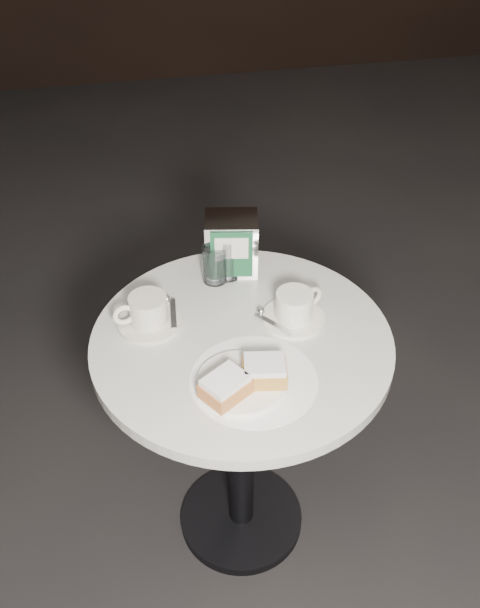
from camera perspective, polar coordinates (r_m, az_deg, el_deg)
name	(u,v)px	position (r m, az deg, el deg)	size (l,w,h in m)	color
ground	(241,520)	(2.14, 0.11, -17.70)	(7.00, 7.00, 0.00)	black
cafe_table	(242,396)	(1.70, 0.13, -7.76)	(0.70, 0.70, 0.74)	black
sugar_spill	(254,380)	(1.47, 1.15, -6.39)	(0.28, 0.28, 0.00)	white
beignet_plate	(243,380)	(1.43, 0.24, -6.45)	(0.23, 0.23, 0.06)	white
coffee_cup_left	(148,313)	(1.59, -7.75, -0.73)	(0.18, 0.18, 0.08)	silver
coffee_cup_right	(294,308)	(1.59, 4.60, -0.37)	(0.20, 0.20, 0.08)	white
water_glass_left	(215,264)	(1.70, -2.16, 3.37)	(0.07, 0.07, 0.10)	white
water_glass_right	(227,256)	(1.71, -1.08, 4.05)	(0.09, 0.09, 0.12)	white
napkin_dispenser	(231,244)	(1.72, -0.72, 5.07)	(0.15, 0.13, 0.15)	silver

